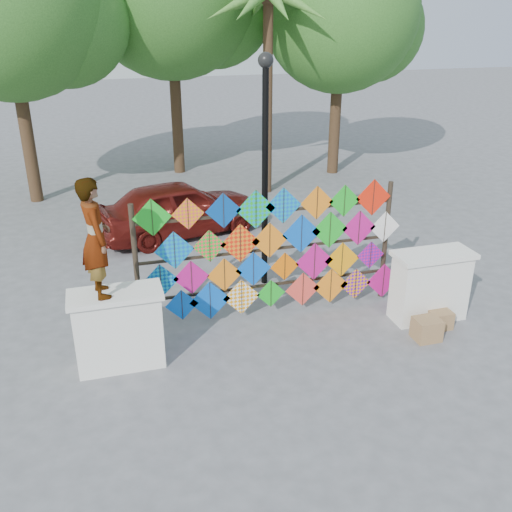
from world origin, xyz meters
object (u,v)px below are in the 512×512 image
object	(u,v)px
sedan	(179,208)
lamppost	(265,152)
kite_rack	(275,252)
vendor_woman	(95,238)

from	to	relation	value
sedan	lamppost	size ratio (longest dim) A/B	0.90
kite_rack	sedan	size ratio (longest dim) A/B	1.23
vendor_woman	kite_rack	bearing A→B (deg)	-82.48
kite_rack	sedan	xyz separation A→B (m)	(-1.02, 4.42, -0.53)
sedan	lamppost	xyz separation A→B (m)	(1.22, -3.14, 2.01)
vendor_woman	sedan	world-z (taller)	vendor_woman
vendor_woman	lamppost	xyz separation A→B (m)	(3.18, 2.20, 0.52)
lamppost	kite_rack	bearing A→B (deg)	-98.72
vendor_woman	sedan	xyz separation A→B (m)	(1.96, 5.34, -1.49)
vendor_woman	lamppost	bearing A→B (deg)	-65.06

